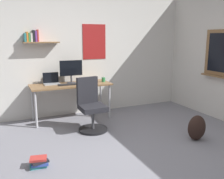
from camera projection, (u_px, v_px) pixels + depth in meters
name	position (u px, v px, depth m)	size (l,w,h in m)	color
ground_plane	(136.00, 159.00, 3.45)	(5.20, 5.20, 0.00)	gray
wall_back	(81.00, 54.00, 5.36)	(5.00, 0.30, 2.60)	silver
desk	(71.00, 87.00, 5.01)	(1.59, 0.62, 0.73)	olive
office_chair	(91.00, 108.00, 4.47)	(0.52, 0.52, 0.95)	black
laptop	(51.00, 81.00, 4.98)	(0.31, 0.21, 0.23)	#ADAFB5
monitor_primary	(71.00, 70.00, 5.05)	(0.46, 0.17, 0.46)	#38383D
keyboard	(68.00, 84.00, 4.90)	(0.37, 0.13, 0.02)	black
computer_mouse	(82.00, 83.00, 5.01)	(0.10, 0.06, 0.03)	#262628
coffee_mug	(103.00, 80.00, 5.24)	(0.08, 0.08, 0.09)	#338C4C
backpack	(197.00, 128.00, 4.06)	(0.32, 0.22, 0.42)	black
book_stack_on_floor	(39.00, 162.00, 3.23)	(0.25, 0.21, 0.13)	teal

